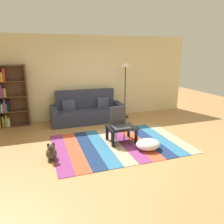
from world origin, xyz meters
TOP-DOWN VIEW (x-y plane):
  - ground_plane at (0.00, 0.00)m, footprint 14.00×14.00m
  - back_wall at (0.00, 2.55)m, footprint 6.80×0.10m
  - rug at (-0.01, 0.00)m, footprint 3.17×2.18m
  - couch at (-0.36, 2.02)m, footprint 2.26×0.80m
  - bookshelf at (-2.66, 2.31)m, footprint 0.90×0.28m
  - coffee_table at (0.07, 0.11)m, footprint 0.67×0.54m
  - pouf at (0.48, -0.51)m, footprint 0.56×0.48m
  - dog at (-1.64, -0.29)m, footprint 0.22×0.35m
  - standing_lamp at (0.97, 2.07)m, footprint 0.32×0.32m
  - tv_remote at (0.18, 0.16)m, footprint 0.12×0.15m
  - folding_chair at (0.00, 0.09)m, footprint 0.40×0.40m

SIDE VIEW (x-z plane):
  - ground_plane at x=0.00m, z-range 0.00..0.00m
  - rug at x=-0.01m, z-range 0.00..0.01m
  - pouf at x=0.48m, z-range 0.01..0.25m
  - dog at x=-1.64m, z-range -0.04..0.36m
  - coffee_table at x=0.07m, z-range 0.13..0.52m
  - couch at x=-0.36m, z-range -0.16..0.84m
  - tv_remote at x=0.18m, z-range 0.40..0.42m
  - folding_chair at x=0.00m, z-range 0.08..0.98m
  - bookshelf at x=-2.66m, z-range -0.02..1.80m
  - back_wall at x=0.00m, z-range 0.00..2.70m
  - standing_lamp at x=0.97m, z-range 0.62..2.48m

